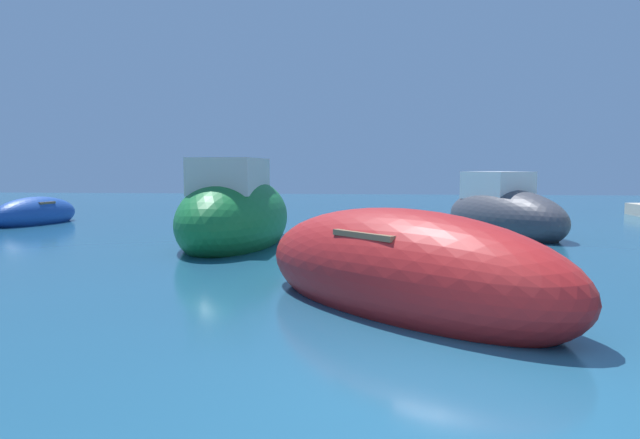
{
  "coord_description": "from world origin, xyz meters",
  "views": [
    {
      "loc": [
        -0.73,
        -4.96,
        2.05
      ],
      "look_at": [
        -2.43,
        10.95,
        0.62
      ],
      "focal_mm": 32.54,
      "sensor_mm": 36.0,
      "label": 1
    }
  ],
  "objects_px": {
    "moored_boat_0": "(235,216)",
    "moored_boat_2": "(36,214)",
    "moored_boat_3": "(402,272)",
    "moored_boat_1": "(503,215)"
  },
  "relations": [
    {
      "from": "moored_boat_0",
      "to": "moored_boat_2",
      "type": "distance_m",
      "value": 9.84
    },
    {
      "from": "moored_boat_3",
      "to": "moored_boat_0",
      "type": "bearing_deg",
      "value": -12.77
    },
    {
      "from": "moored_boat_2",
      "to": "moored_boat_3",
      "type": "height_order",
      "value": "moored_boat_3"
    },
    {
      "from": "moored_boat_1",
      "to": "moored_boat_2",
      "type": "distance_m",
      "value": 16.41
    },
    {
      "from": "moored_boat_1",
      "to": "moored_boat_2",
      "type": "height_order",
      "value": "moored_boat_1"
    },
    {
      "from": "moored_boat_0",
      "to": "moored_boat_2",
      "type": "bearing_deg",
      "value": 61.98
    },
    {
      "from": "moored_boat_1",
      "to": "moored_boat_2",
      "type": "bearing_deg",
      "value": -120.34
    },
    {
      "from": "moored_boat_0",
      "to": "moored_boat_3",
      "type": "relative_size",
      "value": 1.13
    },
    {
      "from": "moored_boat_0",
      "to": "moored_boat_2",
      "type": "height_order",
      "value": "moored_boat_0"
    },
    {
      "from": "moored_boat_2",
      "to": "moored_boat_3",
      "type": "xyz_separation_m",
      "value": [
        12.91,
        -11.44,
        0.16
      ]
    }
  ]
}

